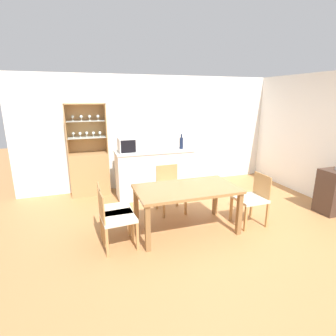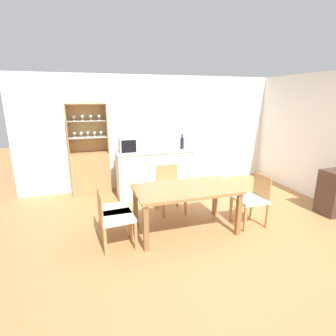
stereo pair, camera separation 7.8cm
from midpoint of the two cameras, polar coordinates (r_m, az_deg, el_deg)
ground_plane at (r=4.38m, az=11.04°, el=-13.45°), size 18.00×18.00×0.00m
wall_back at (r=6.30m, az=-0.24°, el=7.93°), size 6.80×0.06×2.55m
kitchen_counter at (r=5.64m, az=-3.32°, el=-1.06°), size 1.64×0.58×0.99m
display_cabinet at (r=5.92m, az=-17.07°, el=0.05°), size 0.81×0.37×1.95m
dining_table at (r=4.10m, az=3.50°, el=-5.45°), size 1.57×0.88×0.72m
dining_chair_head_far at (r=4.85m, az=-0.02°, el=-4.37°), size 0.47×0.47×0.85m
dining_chair_side_left_far at (r=4.04m, az=-12.49°, el=-8.94°), size 0.46×0.46×0.85m
dining_chair_side_right_near at (r=4.58m, az=17.37°, el=-6.29°), size 0.46×0.46×0.85m
dining_chair_side_left_near at (r=3.79m, az=-12.02°, el=-10.54°), size 0.49×0.49×0.85m
microwave at (r=5.40m, az=-8.73°, el=5.03°), size 0.46×0.39×0.29m
wine_bottle at (r=5.66m, az=2.51°, el=5.50°), size 0.08×0.08×0.32m
side_cabinet at (r=5.65m, az=32.05°, el=-4.35°), size 0.51×0.41×0.82m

